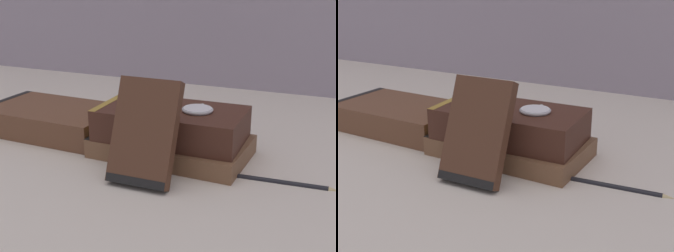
% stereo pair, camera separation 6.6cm
% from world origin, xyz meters
% --- Properties ---
extents(ground_plane, '(3.00, 3.00, 0.00)m').
position_xyz_m(ground_plane, '(0.00, 0.00, 0.00)').
color(ground_plane, beige).
extents(book_flat_bottom, '(0.25, 0.15, 0.03)m').
position_xyz_m(book_flat_bottom, '(-0.01, -0.01, 0.02)').
color(book_flat_bottom, brown).
rests_on(book_flat_bottom, ground_plane).
extents(book_flat_top, '(0.23, 0.13, 0.05)m').
position_xyz_m(book_flat_top, '(-0.01, -0.01, 0.06)').
color(book_flat_top, '#422319').
rests_on(book_flat_top, book_flat_bottom).
extents(book_side_left, '(0.25, 0.16, 0.05)m').
position_xyz_m(book_side_left, '(-0.25, 0.02, 0.02)').
color(book_side_left, brown).
rests_on(book_side_left, ground_plane).
extents(book_leaning_front, '(0.09, 0.08, 0.15)m').
position_xyz_m(book_leaning_front, '(-0.00, -0.11, 0.07)').
color(book_leaning_front, '#4C2D1E').
rests_on(book_leaning_front, ground_plane).
extents(pocket_watch, '(0.05, 0.05, 0.01)m').
position_xyz_m(pocket_watch, '(0.04, -0.01, 0.08)').
color(pocket_watch, silver).
rests_on(pocket_watch, book_flat_top).
extents(reading_glasses, '(0.12, 0.07, 0.00)m').
position_xyz_m(reading_glasses, '(-0.09, 0.13, 0.00)').
color(reading_glasses, '#ADADB2').
rests_on(reading_glasses, ground_plane).
extents(fountain_pen, '(0.15, 0.02, 0.01)m').
position_xyz_m(fountain_pen, '(0.19, -0.04, 0.00)').
color(fountain_pen, black).
rests_on(fountain_pen, ground_plane).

